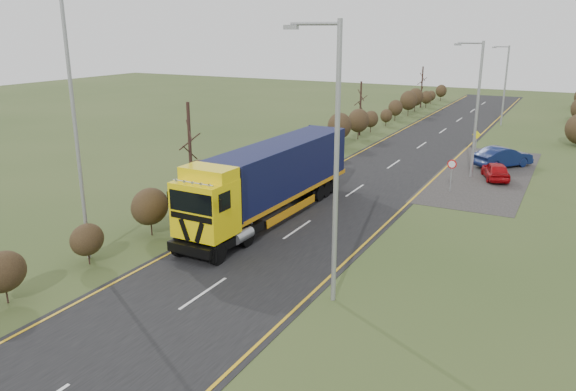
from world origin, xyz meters
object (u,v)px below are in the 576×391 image
(car_blue_sedan, at_px, (503,157))
(streetlight_near, at_px, (333,154))
(car_red_hatchback, at_px, (496,171))
(lorry, at_px, (271,177))
(speed_sign, at_px, (452,170))

(car_blue_sedan, distance_m, streetlight_near, 25.67)
(car_red_hatchback, height_order, streetlight_near, streetlight_near)
(lorry, xyz_separation_m, streetlight_near, (6.57, -7.21, 3.32))
(streetlight_near, bearing_deg, lorry, 132.33)
(car_blue_sedan, bearing_deg, speed_sign, 115.14)
(lorry, distance_m, speed_sign, 12.09)
(lorry, bearing_deg, car_blue_sedan, 63.73)
(car_red_hatchback, distance_m, streetlight_near, 21.86)
(car_red_hatchback, height_order, car_blue_sedan, car_blue_sedan)
(car_red_hatchback, bearing_deg, car_blue_sedan, -107.54)
(streetlight_near, bearing_deg, speed_sign, 87.10)
(lorry, xyz_separation_m, speed_sign, (7.41, 9.51, -0.86))
(streetlight_near, bearing_deg, car_blue_sedan, 83.59)
(car_blue_sedan, distance_m, speed_sign, 8.59)
(car_blue_sedan, bearing_deg, car_red_hatchback, 129.56)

